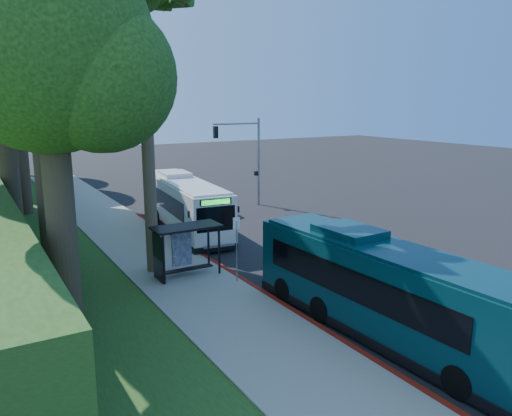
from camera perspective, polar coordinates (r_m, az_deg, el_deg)
ground at (r=30.16m, az=2.28°, el=-3.89°), size 140.00×140.00×0.00m
sidewalk at (r=27.03m, az=-10.88°, el=-5.88°), size 4.50×70.00×0.12m
red_curb at (r=24.43m, az=-2.49°, el=-7.62°), size 0.25×30.00×0.13m
grass_verge at (r=30.56m, az=-24.29°, el=-4.71°), size 8.00×70.00×0.06m
bus_shelter at (r=23.98m, az=-8.59°, el=-3.76°), size 3.20×1.51×2.55m
stop_sign_pole at (r=22.79m, az=-2.23°, el=-3.75°), size 0.35×0.06×3.17m
traffic_signal_pole at (r=39.69m, az=-0.96°, el=6.50°), size 4.10×0.30×7.00m
palm_tree at (r=24.37m, az=-12.95°, el=21.44°), size 4.20×4.20×14.40m
tree_0 at (r=24.67m, az=-23.73°, el=17.87°), size 8.40×8.00×15.70m
tree_2 at (r=40.51m, az=-25.94°, el=14.01°), size 8.82×8.40×15.12m
tree_4 at (r=56.45m, az=-26.89°, el=12.29°), size 8.40×8.00×14.14m
tree_5 at (r=64.50m, az=-26.49°, el=11.47°), size 7.35×7.00×12.86m
tree_6 at (r=18.55m, az=-22.44°, el=15.55°), size 7.56×7.20×13.74m
white_bus at (r=33.07m, az=-8.28°, el=0.56°), size 3.77×12.24×3.59m
teal_bus at (r=18.60m, az=14.44°, el=-8.89°), size 3.04×12.21×3.61m
pickup at (r=37.86m, az=-4.89°, el=0.45°), size 2.87×5.15×1.36m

